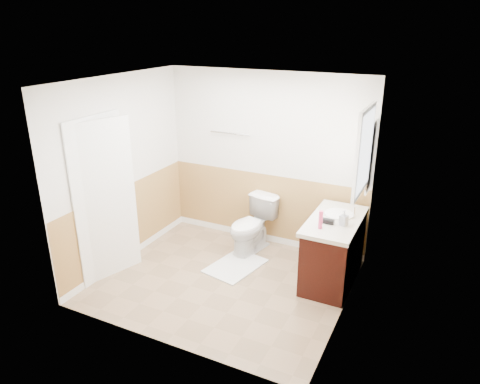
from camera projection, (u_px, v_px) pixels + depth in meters
The scene contains 32 objects.
floor at pixel (224, 281), 5.66m from camera, with size 3.00×3.00×0.00m, color #8C7051.
ceiling at pixel (221, 81), 4.77m from camera, with size 3.00×3.00×0.00m, color white.
wall_back at pixel (266, 161), 6.31m from camera, with size 3.00×3.00×0.00m, color silver.
wall_front at pixel (157, 234), 4.12m from camera, with size 3.00×3.00×0.00m, color silver.
wall_left at pixel (122, 172), 5.83m from camera, with size 3.00×3.00×0.00m, color silver.
wall_right at pixel (351, 212), 4.60m from camera, with size 3.00×3.00×0.00m, color silver.
wainscot_back at pixel (265, 209), 6.56m from camera, with size 3.00×3.00×0.00m, color #B9864A.
wainscot_front at pixel (163, 301), 4.40m from camera, with size 3.00×3.00×0.00m, color #B9864A.
wainscot_left at pixel (128, 224), 6.09m from camera, with size 2.60×2.60×0.00m, color #B9864A.
wainscot_right at pixel (343, 274), 4.88m from camera, with size 2.60×2.60×0.00m, color #B9864A.
toilet at pixel (251, 226), 6.28m from camera, with size 0.44×0.77×0.79m, color white.
bath_mat at pixel (235, 266), 6.00m from camera, with size 0.55×0.80×0.02m, color white.
vanity_cabinet at pixel (333, 252), 5.55m from camera, with size 0.55×1.10×0.80m, color black.
vanity_knob_left at pixel (308, 240), 5.54m from camera, with size 0.03×0.03×0.03m, color silver.
vanity_knob_right at pixel (313, 233), 5.70m from camera, with size 0.03×0.03×0.03m, color #B6B5BC.
countertop at pixel (335, 221), 5.40m from camera, with size 0.60×1.15×0.05m, color silver.
sink_basin at pixel (339, 214), 5.51m from camera, with size 0.36×0.36×0.02m, color white.
faucet at pixel (354, 212), 5.42m from camera, with size 0.02×0.02×0.14m, color silver.
lotion_bottle at pixel (321, 220), 5.11m from camera, with size 0.05×0.05×0.22m, color #D33667.
soap_dispenser at pixel (344, 218), 5.20m from camera, with size 0.08×0.09×0.18m, color #979CAA.
hair_dryer_body at pixel (328, 221), 5.26m from camera, with size 0.07×0.07×0.14m, color black.
hair_dryer_handle at pixel (326, 222), 5.30m from camera, with size 0.03×0.03×0.07m, color black.
mirror_panel at pixel (371, 157), 5.43m from camera, with size 0.02×0.35×0.90m, color silver.
window_frame at pixel (364, 151), 4.93m from camera, with size 0.04×0.80×1.00m, color white.
window_glass at pixel (365, 151), 4.92m from camera, with size 0.01×0.70×0.90m, color white.
door at pixel (107, 201), 5.49m from camera, with size 0.05×0.80×2.04m, color white.
door_frame at pixel (102, 199), 5.52m from camera, with size 0.02×0.92×2.10m, color white.
door_knob at pixel (128, 198), 5.77m from camera, with size 0.06×0.06×0.06m, color silver.
towel_bar at pixel (230, 133), 6.36m from camera, with size 0.02×0.02×0.62m, color silver.
tp_holder_bar at pixel (257, 197), 6.48m from camera, with size 0.02×0.02×0.14m, color silver.
tp_roll at pixel (257, 197), 6.48m from camera, with size 0.11×0.11×0.10m, color white.
tp_sheet at pixel (257, 204), 6.52m from camera, with size 0.10×0.01×0.16m, color white.
Camera 1 is at (2.32, -4.30, 3.09)m, focal length 33.22 mm.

